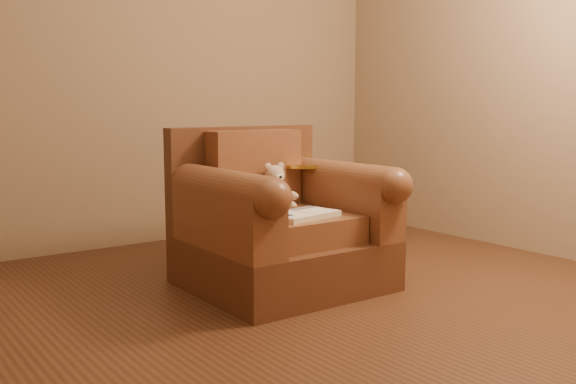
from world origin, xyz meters
TOP-DOWN VIEW (x-y plane):
  - floor at (0.00, 0.00)m, footprint 4.00×4.00m
  - armchair at (0.15, 0.54)m, footprint 0.97×0.92m
  - teddy_bear at (0.19, 0.62)m, footprint 0.19×0.22m
  - guidebook at (0.13, 0.31)m, footprint 0.40×0.28m
  - side_table at (0.52, 0.80)m, footprint 0.46×0.46m

SIDE VIEW (x-z plane):
  - floor at x=0.00m, z-range 0.00..0.00m
  - armchair at x=0.15m, z-range -0.10..0.77m
  - side_table at x=0.52m, z-range 0.02..0.67m
  - guidebook at x=0.13m, z-range 0.41..0.44m
  - teddy_bear at x=0.19m, z-range 0.38..0.64m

